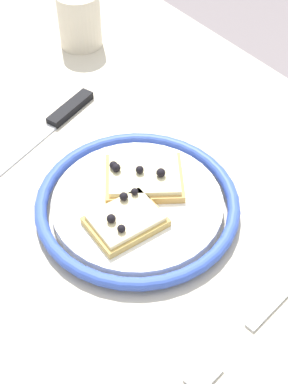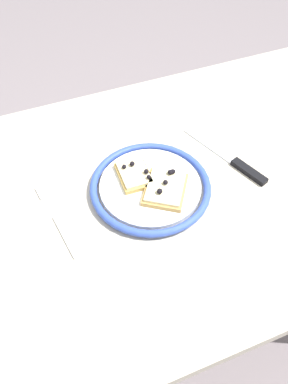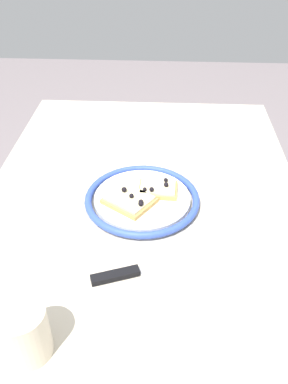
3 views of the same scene
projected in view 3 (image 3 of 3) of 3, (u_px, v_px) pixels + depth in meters
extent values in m
plane|color=slate|center=(142.00, 382.00, 1.31)|extent=(6.00, 6.00, 0.00)
cube|color=#BCB29E|center=(141.00, 220.00, 0.89)|extent=(1.16, 0.73, 0.03)
cylinder|color=#4C4742|center=(69.00, 197.00, 1.53)|extent=(0.05, 0.05, 0.68)
cylinder|color=#4C4742|center=(233.00, 203.00, 1.50)|extent=(0.05, 0.05, 0.68)
cylinder|color=white|center=(143.00, 200.00, 0.91)|extent=(0.22, 0.22, 0.02)
torus|color=#334FB2|center=(143.00, 199.00, 0.91)|extent=(0.26, 0.26, 0.02)
cube|color=tan|center=(129.00, 201.00, 0.89)|extent=(0.12, 0.13, 0.01)
cube|color=beige|center=(129.00, 198.00, 0.88)|extent=(0.11, 0.11, 0.01)
sphere|color=black|center=(124.00, 190.00, 0.89)|extent=(0.01, 0.01, 0.01)
sphere|color=black|center=(138.00, 204.00, 0.85)|extent=(0.01, 0.01, 0.01)
sphere|color=black|center=(140.00, 201.00, 0.86)|extent=(0.01, 0.01, 0.01)
sphere|color=black|center=(131.00, 196.00, 0.88)|extent=(0.01, 0.01, 0.01)
sphere|color=black|center=(140.00, 201.00, 0.86)|extent=(0.01, 0.01, 0.01)
cube|color=tan|center=(158.00, 190.00, 0.92)|extent=(0.07, 0.09, 0.01)
cube|color=beige|center=(158.00, 187.00, 0.92)|extent=(0.06, 0.08, 0.01)
sphere|color=black|center=(145.00, 189.00, 0.90)|extent=(0.01, 0.01, 0.01)
sphere|color=black|center=(166.00, 185.00, 0.91)|extent=(0.01, 0.01, 0.01)
sphere|color=black|center=(166.00, 180.00, 0.92)|extent=(0.01, 0.01, 0.01)
sphere|color=black|center=(152.00, 189.00, 0.89)|extent=(0.01, 0.01, 0.01)
cube|color=silver|center=(177.00, 263.00, 0.77)|extent=(0.07, 0.15, 0.00)
cube|color=black|center=(115.00, 275.00, 0.74)|extent=(0.05, 0.09, 0.01)
cube|color=#B9B9B9|center=(128.00, 155.00, 1.08)|extent=(0.03, 0.11, 0.00)
cube|color=#B9B9B9|center=(176.00, 153.00, 1.09)|extent=(0.03, 0.04, 0.00)
cylinder|color=beige|center=(25.00, 332.00, 0.60)|extent=(0.07, 0.07, 0.09)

